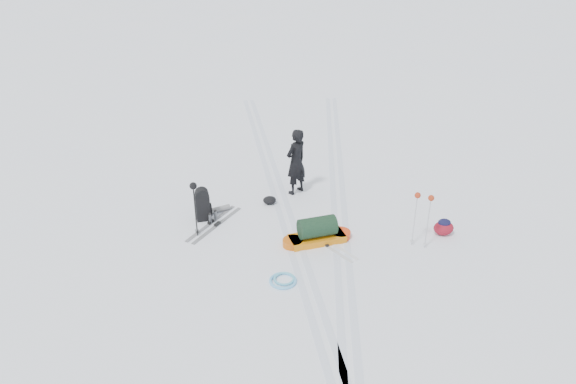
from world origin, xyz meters
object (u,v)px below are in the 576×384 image
pulk_sled (317,233)px  ski_poles_black (194,192)px  skier (296,162)px  expedition_rucksack (205,204)px

pulk_sled → ski_poles_black: bearing=156.5°
skier → pulk_sled: bearing=55.2°
expedition_rucksack → ski_poles_black: 0.97m
skier → expedition_rucksack: bearing=-13.7°
skier → pulk_sled: (0.21, -2.28, -0.61)m
skier → pulk_sled: 2.37m
pulk_sled → ski_poles_black: size_ratio=1.23×
skier → ski_poles_black: skier is taller
skier → ski_poles_black: bearing=-3.2°
expedition_rucksack → ski_poles_black: (-0.16, -0.68, 0.68)m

